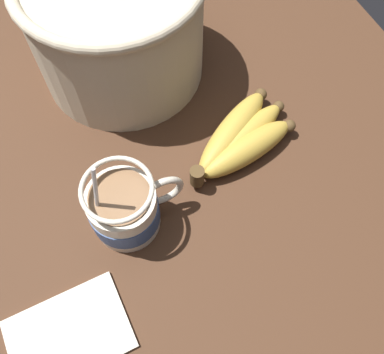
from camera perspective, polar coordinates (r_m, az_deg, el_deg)
table at (r=61.77cm, az=-7.13°, el=-2.57°), size 99.67×99.67×3.45cm
coffee_mug at (r=54.70cm, az=-8.94°, el=-4.20°), size 12.66×8.93×16.01cm
banana_bunch at (r=61.87cm, az=6.44°, el=5.00°), size 18.11×12.98×4.40cm
woven_basket at (r=66.61cm, az=-10.03°, el=19.49°), size 26.44×26.44×17.79cm
napkin at (r=55.90cm, az=-16.11°, el=-19.48°), size 14.36×10.34×0.60cm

